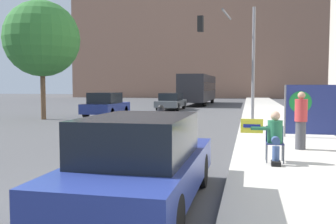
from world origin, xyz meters
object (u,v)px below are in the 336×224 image
Objects in this scene: traffic_light_pole at (233,45)px; car_on_road_nearest at (106,105)px; parked_car_curbside at (142,162)px; city_bus_on_road at (198,88)px; street_tree_near_curb at (42,39)px; seated_protester at (274,135)px; motorcycle_on_road at (161,122)px; protest_banner at (312,110)px; jogger_on_sidewalk at (301,120)px; car_on_road_midblock at (171,101)px.

car_on_road_nearest is (-8.02, 2.16, -3.34)m from traffic_light_pole.
city_bus_on_road is (-3.58, 33.58, 1.04)m from parked_car_curbside.
parked_car_curbside is at bearing -93.10° from traffic_light_pole.
street_tree_near_curb is (-6.49, -19.49, 2.88)m from city_bus_on_road.
seated_protester is at bearing -41.41° from street_tree_near_curb.
car_on_road_nearest is at bearing -102.19° from city_bus_on_road.
motorcycle_on_road is (5.52, -8.11, -0.23)m from car_on_road_nearest.
parked_car_curbside is 1.05× the size of car_on_road_nearest.
city_bus_on_road reaches higher than car_on_road_nearest.
traffic_light_pole is at bearing 114.17° from protest_banner.
car_on_road_nearest is 17.33m from city_bus_on_road.
traffic_light_pole is 14.91m from parked_car_curbside.
traffic_light_pole reaches higher than protest_banner.
protest_banner reaches higher than car_on_road_nearest.
jogger_on_sidewalk is 0.24× the size of street_tree_near_curb.
jogger_on_sidewalk is 5.81m from motorcycle_on_road.
car_on_road_nearest is (-7.23, 16.67, 0.03)m from parked_car_curbside.
motorcycle_on_road is at bearing -112.81° from traffic_light_pole.
city_bus_on_road is 20.75m from street_tree_near_curb.
street_tree_near_curb is at bearing 125.55° from parked_car_curbside.
traffic_light_pole is (-2.27, 9.25, 3.11)m from jogger_on_sidewalk.
protest_banner reaches higher than car_on_road_midblock.
seated_protester is 6.60m from motorcycle_on_road.
seated_protester is 0.10× the size of city_bus_on_road.
car_on_road_midblock is (-8.35, 16.47, -0.43)m from protest_banner.
street_tree_near_curb is at bearing 155.95° from protest_banner.
city_bus_on_road is at bearing 77.81° from car_on_road_nearest.
seated_protester is 11.81m from traffic_light_pole.
city_bus_on_road is at bearing 105.92° from protest_banner.
protest_banner reaches higher than seated_protester.
street_tree_near_curb reaches higher than car_on_road_midblock.
traffic_light_pole is 1.33× the size of parked_car_curbside.
car_on_road_midblock is at bearing 62.09° from street_tree_near_curb.
motorcycle_on_road is 0.30× the size of street_tree_near_curb.
motorcycle_on_road is at bearing -79.66° from car_on_road_midblock.
car_on_road_nearest is at bearing 112.89° from seated_protester.
car_on_road_nearest is 0.89× the size of car_on_road_midblock.
street_tree_near_curb reaches higher than seated_protester.
seated_protester reaches higher than motorcycle_on_road.
street_tree_near_curb is (-13.81, 6.16, 3.52)m from protest_banner.
city_bus_on_road is at bearing 88.55° from seated_protester.
city_bus_on_road is (-4.36, 19.07, -2.33)m from traffic_light_pole.
city_bus_on_road is at bearing 83.61° from car_on_road_midblock.
parked_car_curbside is (-3.74, -7.92, -0.40)m from protest_banner.
traffic_light_pole is (-2.95, 6.58, 2.97)m from protest_banner.
city_bus_on_road is at bearing 96.08° from parked_car_curbside.
jogger_on_sidewalk is 0.37× the size of parked_car_curbside.
protest_banner is 0.27× the size of street_tree_near_curb.
car_on_road_midblock is at bearing 71.23° from car_on_road_nearest.
city_bus_on_road is (3.65, 16.91, 1.01)m from car_on_road_nearest.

